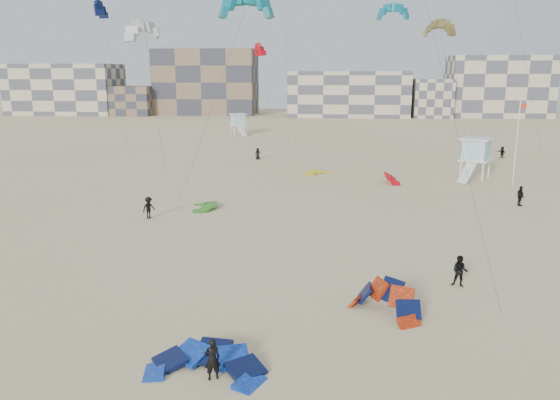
# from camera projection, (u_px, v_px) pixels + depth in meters

# --- Properties ---
(ground) EXTENTS (320.00, 320.00, 0.00)m
(ground) POSITION_uv_depth(u_px,v_px,m) (200.00, 334.00, 24.56)
(ground) COLOR beige
(ground) RESTS_ON ground
(kite_ground_blue) EXTENTS (5.19, 5.42, 2.39)m
(kite_ground_blue) POSITION_uv_depth(u_px,v_px,m) (205.00, 372.00, 21.43)
(kite_ground_blue) COLOR blue
(kite_ground_blue) RESTS_ON ground
(kite_ground_orange) EXTENTS (5.43, 5.42, 3.83)m
(kite_ground_orange) POSITION_uv_depth(u_px,v_px,m) (384.00, 314.00, 26.63)
(kite_ground_orange) COLOR #FF3510
(kite_ground_orange) RESTS_ON ground
(kite_ground_green) EXTENTS (4.25, 4.05, 1.69)m
(kite_ground_green) POSITION_uv_depth(u_px,v_px,m) (203.00, 208.00, 47.51)
(kite_ground_green) COLOR #368420
(kite_ground_green) RESTS_ON ground
(kite_ground_red_far) EXTENTS (3.25, 3.17, 3.04)m
(kite_ground_red_far) POSITION_uv_depth(u_px,v_px,m) (392.00, 183.00, 58.31)
(kite_ground_red_far) COLOR red
(kite_ground_red_far) RESTS_ON ground
(kite_ground_yellow) EXTENTS (4.83, 4.84, 1.33)m
(kite_ground_yellow) POSITION_uv_depth(u_px,v_px,m) (318.00, 174.00, 63.55)
(kite_ground_yellow) COLOR yellow
(kite_ground_yellow) RESTS_ON ground
(kitesurfer_main) EXTENTS (0.73, 0.64, 1.68)m
(kitesurfer_main) POSITION_uv_depth(u_px,v_px,m) (212.00, 359.00, 20.75)
(kitesurfer_main) COLOR black
(kitesurfer_main) RESTS_ON ground
(kitesurfer_b) EXTENTS (1.04, 0.93, 1.76)m
(kitesurfer_b) POSITION_uv_depth(u_px,v_px,m) (460.00, 271.00, 29.85)
(kitesurfer_b) COLOR black
(kitesurfer_b) RESTS_ON ground
(kitesurfer_c) EXTENTS (1.22, 1.32, 1.78)m
(kitesurfer_c) POSITION_uv_depth(u_px,v_px,m) (149.00, 208.00, 43.92)
(kitesurfer_c) COLOR black
(kitesurfer_c) RESTS_ON ground
(kitesurfer_d) EXTENTS (0.64, 1.12, 1.80)m
(kitesurfer_d) POSITION_uv_depth(u_px,v_px,m) (520.00, 196.00, 48.08)
(kitesurfer_d) COLOR black
(kitesurfer_d) RESTS_ON ground
(kitesurfer_e) EXTENTS (0.85, 0.64, 1.57)m
(kitesurfer_e) POSITION_uv_depth(u_px,v_px,m) (258.00, 154.00, 74.17)
(kitesurfer_e) COLOR black
(kitesurfer_e) RESTS_ON ground
(kitesurfer_f) EXTENTS (0.99, 1.58, 1.63)m
(kitesurfer_f) POSITION_uv_depth(u_px,v_px,m) (502.00, 152.00, 75.23)
(kitesurfer_f) COLOR black
(kitesurfer_f) RESTS_ON ground
(kite_fly_teal_a) EXTENTS (8.39, 5.43, 16.36)m
(kite_fly_teal_a) POSITION_uv_depth(u_px,v_px,m) (246.00, 8.00, 37.91)
(kite_fly_teal_a) COLOR #0F6A88
(kite_fly_teal_a) RESTS_ON ground
(kite_fly_grey) EXTENTS (5.37, 6.16, 15.44)m
(kite_fly_grey) POSITION_uv_depth(u_px,v_px,m) (145.00, 34.00, 50.49)
(kite_fly_grey) COLOR white
(kite_fly_grey) RESTS_ON ground
(kite_fly_olive) EXTENTS (5.50, 10.81, 16.45)m
(kite_fly_olive) POSITION_uv_depth(u_px,v_px,m) (439.00, 30.00, 58.75)
(kite_fly_olive) COLOR brown
(kite_fly_olive) RESTS_ON ground
(kite_fly_navy) EXTENTS (5.15, 4.36, 18.96)m
(kite_fly_navy) POSITION_uv_depth(u_px,v_px,m) (101.00, 11.00, 64.43)
(kite_fly_navy) COLOR #071339
(kite_fly_navy) RESTS_ON ground
(kite_fly_teal_b) EXTENTS (10.70, 6.66, 20.27)m
(kite_fly_teal_b) POSITION_uv_depth(u_px,v_px,m) (393.00, 13.00, 77.32)
(kite_fly_teal_b) COLOR #0F6A88
(kite_fly_teal_b) RESTS_ON ground
(kite_fly_red) EXTENTS (5.41, 8.02, 15.32)m
(kite_fly_red) POSITION_uv_depth(u_px,v_px,m) (260.00, 51.00, 85.57)
(kite_fly_red) COLOR red
(kite_fly_red) RESTS_ON ground
(lifeguard_tower_near) EXTENTS (4.34, 6.74, 4.49)m
(lifeguard_tower_near) POSITION_uv_depth(u_px,v_px,m) (476.00, 158.00, 60.63)
(lifeguard_tower_near) COLOR white
(lifeguard_tower_near) RESTS_ON ground
(lifeguard_tower_far) EXTENTS (3.83, 6.01, 4.01)m
(lifeguard_tower_far) POSITION_uv_depth(u_px,v_px,m) (238.00, 124.00, 103.58)
(lifeguard_tower_far) COLOR white
(lifeguard_tower_far) RESTS_ON ground
(flagpole) EXTENTS (0.71, 0.11, 8.77)m
(flagpole) POSITION_uv_depth(u_px,v_px,m) (517.00, 141.00, 56.41)
(flagpole) COLOR white
(flagpole) RESTS_ON ground
(condo_west_a) EXTENTS (30.00, 15.00, 14.00)m
(condo_west_a) POSITION_uv_depth(u_px,v_px,m) (66.00, 89.00, 155.41)
(condo_west_a) COLOR beige
(condo_west_a) RESTS_ON ground
(condo_west_b) EXTENTS (28.00, 14.00, 18.00)m
(condo_west_b) POSITION_uv_depth(u_px,v_px,m) (207.00, 82.00, 155.20)
(condo_west_b) COLOR #7D634C
(condo_west_b) RESTS_ON ground
(condo_mid) EXTENTS (32.00, 16.00, 12.00)m
(condo_mid) POSITION_uv_depth(u_px,v_px,m) (348.00, 94.00, 148.35)
(condo_mid) COLOR beige
(condo_mid) RESTS_ON ground
(condo_east) EXTENTS (26.00, 14.00, 16.00)m
(condo_east) POSITION_uv_depth(u_px,v_px,m) (498.00, 87.00, 146.20)
(condo_east) COLOR beige
(condo_east) RESTS_ON ground
(condo_fill_left) EXTENTS (12.00, 10.00, 8.00)m
(condo_fill_left) POSITION_uv_depth(u_px,v_px,m) (132.00, 101.00, 152.33)
(condo_fill_left) COLOR #7D634C
(condo_fill_left) RESTS_ON ground
(condo_fill_right) EXTENTS (10.00, 10.00, 10.00)m
(condo_fill_right) POSITION_uv_depth(u_px,v_px,m) (431.00, 98.00, 144.64)
(condo_fill_right) COLOR beige
(condo_fill_right) RESTS_ON ground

